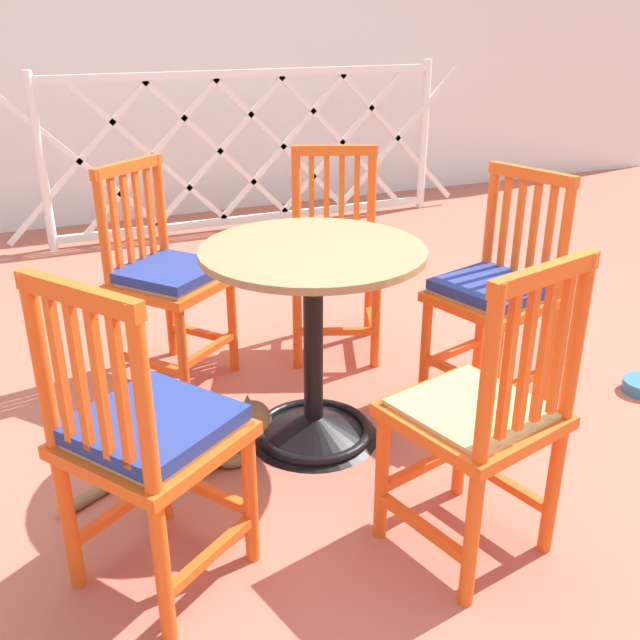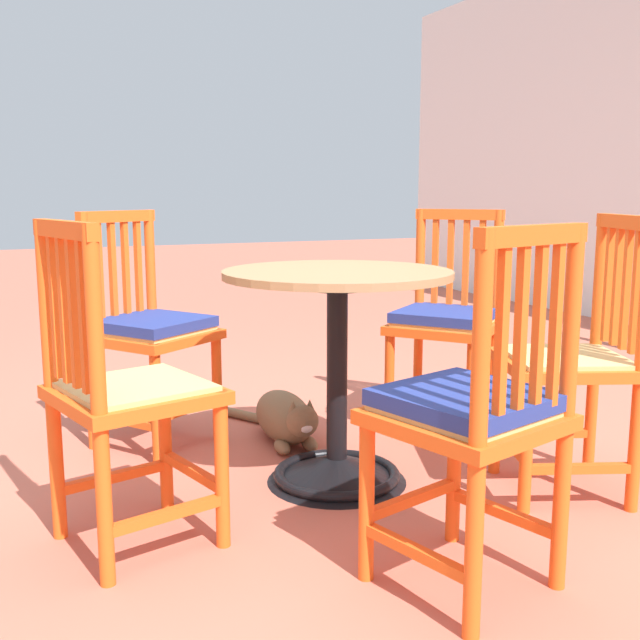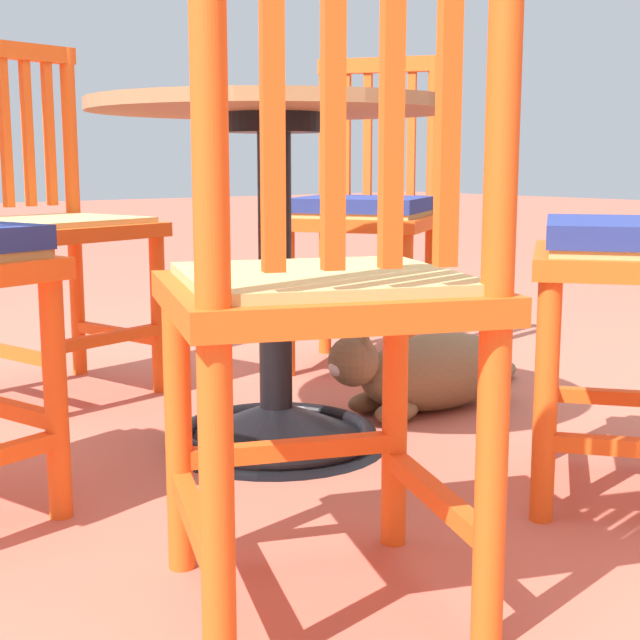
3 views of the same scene
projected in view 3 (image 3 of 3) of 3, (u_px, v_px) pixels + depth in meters
ground_plane at (204, 445)px, 2.02m from camera, size 24.00×24.00×0.00m
cafe_table at (275, 315)px, 1.98m from camera, size 0.76×0.76×0.73m
orange_chair_by_planter at (327, 298)px, 1.20m from camera, size 0.52×0.52×0.91m
orange_chair_at_corner at (365, 216)px, 2.74m from camera, size 0.55×0.55×0.91m
orange_chair_facing_out at (54, 229)px, 2.41m from camera, size 0.48×0.48×0.91m
tabby_cat at (425, 373)px, 2.29m from camera, size 0.74×0.26×0.23m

